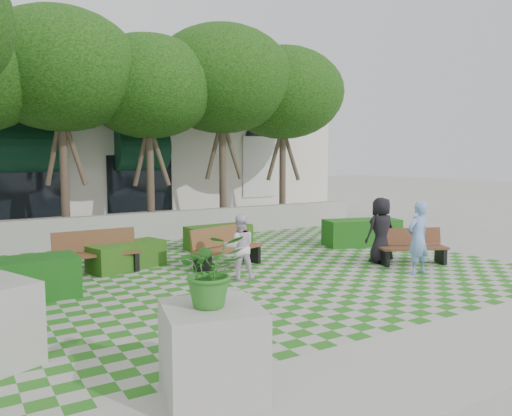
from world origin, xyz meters
TOP-DOWN VIEW (x-y plane):
  - ground at (0.00, 0.00)m, footprint 90.00×90.00m
  - lawn at (0.00, 1.00)m, footprint 12.00×12.00m
  - sidewalk_south at (0.00, -4.70)m, footprint 16.00×2.00m
  - retaining_wall at (0.00, 6.20)m, footprint 15.00×0.36m
  - bench_east at (3.80, -0.50)m, footprint 1.76×1.16m
  - bench_mid at (-0.31, 1.56)m, footprint 1.97×1.14m
  - bench_west at (-3.11, 2.55)m, footprint 1.88×0.64m
  - hedge_east at (4.57, 2.06)m, footprint 2.40×1.49m
  - hedge_midright at (0.70, 3.89)m, footprint 1.94×0.84m
  - hedge_midleft at (-2.39, 2.64)m, footprint 1.93×1.21m
  - hedge_west at (-4.97, 1.10)m, footprint 2.25×0.95m
  - planter_front at (-3.51, -4.09)m, footprint 1.24×1.24m
  - person_blue at (3.07, -1.31)m, footprint 0.61×0.41m
  - person_dark at (3.25, 0.00)m, footprint 0.85×0.60m
  - person_white at (-0.60, 0.39)m, footprint 0.83×0.73m
  - tree_row at (-1.86, 5.95)m, footprint 17.70×13.40m
  - building at (0.93, 14.08)m, footprint 18.00×8.92m

SIDE VIEW (x-z plane):
  - ground at x=0.00m, z-range 0.00..0.00m
  - sidewalk_south at x=0.00m, z-range 0.00..0.01m
  - lawn at x=0.00m, z-range 0.01..0.01m
  - hedge_midleft at x=-2.39m, z-range 0.00..0.63m
  - hedge_midright at x=0.70m, z-range 0.00..0.67m
  - hedge_west at x=-4.97m, z-range 0.00..0.78m
  - hedge_east at x=4.57m, z-range 0.00..0.78m
  - bench_east at x=3.80m, z-range -0.02..0.86m
  - retaining_wall at x=0.00m, z-range 0.00..0.90m
  - bench_west at x=-3.11m, z-range -0.02..0.96m
  - bench_mid at x=-0.31m, z-range -0.02..0.97m
  - person_white at x=-0.60m, z-range 0.00..1.42m
  - planter_front at x=-3.51m, z-range -0.17..1.66m
  - person_dark at x=3.25m, z-range 0.00..1.65m
  - person_blue at x=3.07m, z-range 0.00..1.66m
  - building at x=0.93m, z-range -0.06..5.09m
  - tree_row at x=-1.86m, z-range 1.47..8.88m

